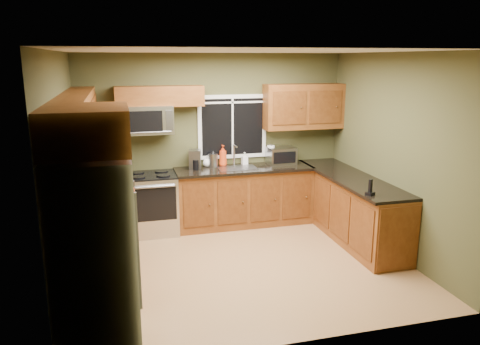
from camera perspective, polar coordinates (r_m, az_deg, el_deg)
name	(u,v)px	position (r m, az deg, el deg)	size (l,w,h in m)	color
floor	(243,264)	(6.22, 0.38, -11.13)	(4.20, 4.20, 0.00)	#A07246
ceiling	(243,51)	(5.64, 0.42, 14.60)	(4.20, 4.20, 0.00)	white
back_wall	(214,140)	(7.50, -3.18, 4.01)	(4.20, 4.20, 0.00)	#434325
front_wall	(297,207)	(4.13, 6.92, -4.20)	(4.20, 4.20, 0.00)	#434325
left_wall	(64,174)	(5.63, -20.71, -0.16)	(3.60, 3.60, 0.00)	#434325
right_wall	(393,155)	(6.64, 18.21, 2.05)	(3.60, 3.60, 0.00)	#434325
window	(232,127)	(7.52, -0.93, 5.61)	(1.12, 0.03, 1.02)	white
base_cabinets_left	(98,232)	(6.32, -16.89, -6.93)	(0.60, 2.65, 0.90)	brown
countertop_left	(98,197)	(6.17, -16.96, -2.83)	(0.65, 2.65, 0.04)	black
base_cabinets_back	(244,197)	(7.52, 0.47, -3.00)	(2.17, 0.60, 0.90)	brown
countertop_back	(244,169)	(7.37, 0.53, 0.44)	(2.17, 0.65, 0.04)	black
base_cabinets_peninsula	(350,208)	(7.16, 13.31, -4.25)	(0.60, 2.52, 0.90)	brown
countertop_peninsula	(350,178)	(7.03, 13.31, -0.60)	(0.65, 2.50, 0.04)	black
upper_cabinets_left	(78,123)	(5.99, -19.12, 5.74)	(0.33, 2.65, 0.72)	brown
upper_cabinets_back_left	(160,96)	(7.13, -9.78, 9.15)	(1.30, 0.33, 0.30)	brown
upper_cabinets_back_right	(304,106)	(7.70, 7.75, 7.98)	(1.30, 0.33, 0.72)	brown
upper_cabinet_over_fridge	(86,129)	(4.20, -18.30, 5.03)	(0.72, 0.90, 0.38)	brown
refrigerator	(96,253)	(4.50, -17.20, -9.33)	(0.74, 0.90, 1.80)	#B7B7BC
range	(152,203)	(7.26, -10.73, -3.72)	(0.76, 0.69, 0.94)	#B7B7BC
microwave	(147,120)	(7.12, -11.26, 6.33)	(0.76, 0.41, 0.42)	#B7B7BC
sink	(237,167)	(7.35, -0.37, 0.67)	(0.60, 0.42, 0.36)	slate
toaster_oven	(281,156)	(7.64, 5.05, 2.07)	(0.45, 0.35, 0.27)	#B7B7BC
coffee_maker	(195,160)	(7.30, -5.50, 1.52)	(0.22, 0.27, 0.30)	slate
kettle	(213,160)	(7.40, -3.30, 1.59)	(0.16, 0.16, 0.26)	#B7B7BC
paper_towel_roll	(271,154)	(7.67, 3.77, 2.22)	(0.13, 0.13, 0.33)	white
soap_bottle_a	(223,155)	(7.48, -2.10, 2.09)	(0.13, 0.13, 0.33)	red
soap_bottle_b	(245,158)	(7.58, 0.56, 1.73)	(0.09, 0.09, 0.20)	white
soap_bottle_c	(207,161)	(7.44, -4.01, 1.40)	(0.14, 0.14, 0.18)	white
cordless_phone	(370,190)	(6.11, 15.58, -2.11)	(0.12, 0.12, 0.20)	black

